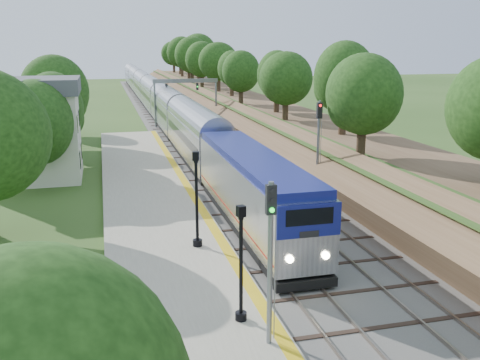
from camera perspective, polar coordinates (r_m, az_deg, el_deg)
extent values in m
cube|color=#4C4944|center=(75.69, -6.68, 6.25)|extent=(9.50, 170.00, 0.12)
cube|color=gray|center=(75.36, -8.74, 6.25)|extent=(0.08, 170.00, 0.16)
cube|color=gray|center=(75.51, -7.65, 6.31)|extent=(0.08, 170.00, 0.16)
cube|color=gray|center=(75.85, -5.72, 6.40)|extent=(0.08, 170.00, 0.16)
cube|color=gray|center=(76.08, -4.64, 6.45)|extent=(0.08, 170.00, 0.16)
cube|color=gray|center=(32.13, -8.59, -4.63)|extent=(6.40, 68.00, 0.38)
cube|color=gold|center=(32.44, -3.59, -3.94)|extent=(0.55, 68.00, 0.01)
cube|color=brown|center=(77.34, 0.34, 7.59)|extent=(9.00, 170.00, 3.00)
cube|color=brown|center=(76.47, -2.51, 7.35)|extent=(4.47, 170.00, 4.54)
cylinder|color=#332316|center=(30.88, 21.73, 1.67)|extent=(0.60, 0.60, 2.62)
sphere|color=black|center=(30.37, 22.35, 8.24)|extent=(5.70, 5.70, 5.70)
cylinder|color=#332316|center=(76.70, -0.76, 9.64)|extent=(0.60, 0.60, 2.62)
sphere|color=black|center=(76.49, -0.77, 12.31)|extent=(5.70, 5.70, 5.70)
cylinder|color=#332316|center=(125.74, -6.26, 11.38)|extent=(0.60, 0.60, 2.62)
sphere|color=black|center=(125.62, -6.30, 13.00)|extent=(5.70, 5.70, 5.70)
cube|color=beige|center=(45.25, -21.84, 4.21)|extent=(8.00, 6.00, 6.80)
cube|color=#494C50|center=(44.80, -22.32, 9.25)|extent=(8.60, 6.60, 1.20)
cube|color=black|center=(43.42, -16.69, 2.10)|extent=(0.05, 1.10, 1.30)
cube|color=black|center=(46.95, -16.55, 2.99)|extent=(0.05, 1.10, 1.30)
cube|color=black|center=(42.94, -16.95, 5.75)|extent=(0.05, 1.10, 1.30)
cube|color=black|center=(46.51, -16.79, 6.37)|extent=(0.05, 1.10, 1.30)
cylinder|color=slate|center=(69.99, -9.05, 8.03)|extent=(0.24, 0.24, 6.20)
cylinder|color=slate|center=(71.18, -2.56, 8.29)|extent=(0.24, 0.24, 6.20)
cube|color=slate|center=(70.23, -5.84, 10.49)|extent=(8.40, 0.25, 0.50)
cube|color=black|center=(69.81, -7.86, 9.79)|extent=(0.30, 0.20, 0.90)
cube|color=black|center=(70.38, -4.58, 9.91)|extent=(0.30, 0.20, 0.90)
cylinder|color=#332316|center=(41.54, -19.49, 0.53)|extent=(0.60, 0.60, 2.45)
sphere|color=black|center=(40.92, -19.87, 5.05)|extent=(5.32, 5.32, 5.32)
cylinder|color=#332316|center=(57.19, -18.22, 4.22)|extent=(0.60, 0.60, 2.45)
sphere|color=black|center=(56.74, -18.48, 7.52)|extent=(5.32, 5.32, 5.32)
cube|color=black|center=(31.11, 1.35, -4.37)|extent=(2.64, 16.53, 0.57)
cube|color=#B7BAC1|center=(30.55, 1.37, -0.97)|extent=(2.87, 17.21, 3.25)
cube|color=navy|center=(30.12, 1.39, 2.40)|extent=(2.75, 16.53, 0.42)
cube|color=navy|center=(22.46, 7.39, -4.34)|extent=(2.84, 0.10, 1.43)
cube|color=black|center=(22.36, 7.44, -3.91)|extent=(2.10, 0.06, 0.72)
cube|color=#9F1F0F|center=(30.86, 1.36, -2.94)|extent=(2.89, 16.87, 0.10)
cube|color=#B7BAC1|center=(48.54, -4.66, 4.31)|extent=(2.87, 19.13, 3.73)
cube|color=#B7BAC1|center=(67.86, -7.54, 7.08)|extent=(2.87, 19.13, 3.73)
cube|color=#B7BAC1|center=(87.36, -9.16, 8.61)|extent=(2.87, 19.13, 3.73)
cube|color=#B7BAC1|center=(106.95, -10.19, 9.58)|extent=(2.87, 19.13, 3.73)
cube|color=#B7BAC1|center=(126.58, -10.90, 10.24)|extent=(2.87, 19.13, 3.73)
cube|color=#B7BAC1|center=(146.23, -11.42, 10.73)|extent=(2.87, 19.13, 3.73)
cylinder|color=black|center=(20.86, 0.10, -14.31)|extent=(0.45, 0.45, 0.30)
cylinder|color=black|center=(19.99, 0.11, -9.32)|extent=(0.14, 0.14, 3.96)
cube|color=black|center=(19.22, 0.11, -3.34)|extent=(0.34, 0.34, 0.41)
cube|color=silver|center=(19.22, 0.11, -3.34)|extent=(0.24, 0.24, 0.30)
cylinder|color=black|center=(27.92, -4.55, -6.68)|extent=(0.49, 0.49, 0.34)
cylinder|color=black|center=(27.22, -4.64, -2.39)|extent=(0.16, 0.16, 4.36)
cube|color=black|center=(26.63, -4.74, 2.57)|extent=(0.39, 0.39, 0.45)
cube|color=silver|center=(26.63, -4.74, 2.57)|extent=(0.28, 0.28, 0.34)
cylinder|color=slate|center=(18.24, 3.22, -9.07)|extent=(0.18, 0.18, 5.83)
cube|color=black|center=(17.45, 3.32, -2.09)|extent=(0.34, 0.22, 1.00)
cylinder|color=#0CE526|center=(17.33, 3.46, -2.21)|extent=(0.16, 0.06, 0.16)
cylinder|color=slate|center=(37.32, 8.32, 3.24)|extent=(0.19, 0.19, 6.69)
cube|color=black|center=(36.90, 8.47, 7.35)|extent=(0.37, 0.24, 1.08)
cylinder|color=#FF0C0C|center=(36.77, 8.56, 7.33)|extent=(0.17, 0.06, 0.17)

